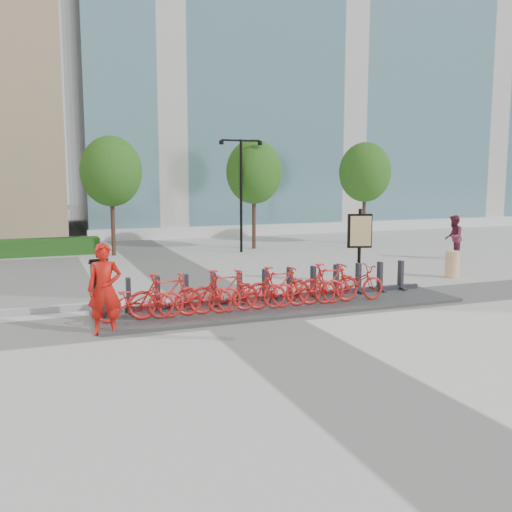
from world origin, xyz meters
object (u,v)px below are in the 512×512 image
object	(u,v)px
bike_0	(135,300)
pedestrian	(453,237)
kiosk	(99,289)
worker_red	(105,289)
construction_barrel	(452,264)
map_sign	(360,234)

from	to	relation	value
bike_0	pedestrian	size ratio (longest dim) A/B	1.01
kiosk	worker_red	size ratio (longest dim) A/B	0.71
kiosk	worker_red	bearing A→B (deg)	-90.81
worker_red	construction_barrel	distance (m)	12.08
kiosk	construction_barrel	distance (m)	11.80
pedestrian	map_sign	xyz separation A→B (m)	(-6.45, -3.21, 0.66)
bike_0	map_sign	bearing A→B (deg)	-71.10
kiosk	pedestrian	size ratio (longest dim) A/B	0.78
kiosk	construction_barrel	bearing A→B (deg)	8.00
construction_barrel	kiosk	bearing A→B (deg)	-172.19
bike_0	pedestrian	world-z (taller)	pedestrian
worker_red	construction_barrel	size ratio (longest dim) A/B	2.20
kiosk	construction_barrel	xyz separation A→B (m)	(11.69, 1.60, -0.30)
map_sign	worker_red	bearing A→B (deg)	-140.81
bike_0	map_sign	world-z (taller)	map_sign
worker_red	pedestrian	bearing A→B (deg)	34.62
construction_barrel	map_sign	xyz separation A→B (m)	(-3.45, 0.29, 1.12)
kiosk	map_sign	bearing A→B (deg)	13.13
pedestrian	map_sign	world-z (taller)	map_sign
pedestrian	bike_0	bearing A→B (deg)	-22.37
kiosk	bike_0	bearing A→B (deg)	-44.04
bike_0	construction_barrel	xyz separation A→B (m)	(10.98, 2.29, -0.11)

